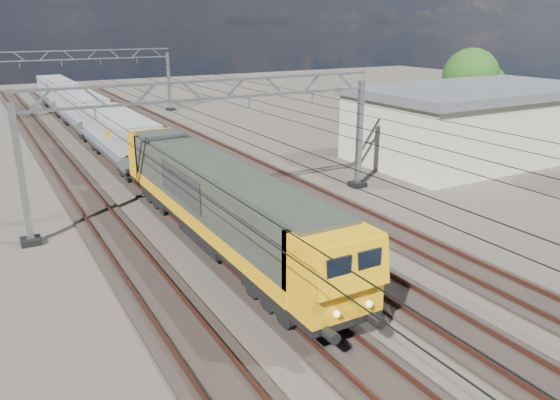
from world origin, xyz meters
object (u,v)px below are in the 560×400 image
catenary_gantry_mid (216,141)px  tree_far (475,78)px  catenary_gantry_far (83,81)px  hopper_wagon_third (57,92)px  hopper_wagon_mid (81,108)px  hopper_wagon_lead (119,134)px  locomotive (217,199)px  industrial_shed (475,122)px

catenary_gantry_mid → tree_far: size_ratio=2.59×
catenary_gantry_far → hopper_wagon_third: (-2.00, 5.49, -1.67)m
hopper_wagon_mid → hopper_wagon_third: bearing=90.0°
hopper_wagon_lead → locomotive: bearing=-90.0°
hopper_wagon_mid → tree_far: bearing=-28.4°
catenary_gantry_mid → industrial_shed: (22.00, 2.00, -1.18)m
hopper_wagon_mid → hopper_wagon_third: size_ratio=1.00×
locomotive → industrial_shed: industrial_shed is taller
catenary_gantry_mid → locomotive: bearing=-113.5°
hopper_wagon_mid → industrial_shed: (24.00, -25.29, 0.49)m
catenary_gantry_far → tree_far: bearing=-40.8°
hopper_wagon_lead → catenary_gantry_far: bearing=85.0°
catenary_gantry_far → hopper_wagon_mid: 9.10m
catenary_gantry_far → tree_far: tree_far is taller
catenary_gantry_mid → industrial_shed: size_ratio=1.07×
catenary_gantry_far → hopper_wagon_third: bearing=110.0°
catenary_gantry_mid → hopper_wagon_mid: catenary_gantry_mid is taller
hopper_wagon_lead → industrial_shed: 26.44m
industrial_shed → tree_far: (8.32, 7.79, 2.17)m
hopper_wagon_third → tree_far: size_ratio=1.69×
catenary_gantry_far → industrial_shed: bearing=-57.1°
locomotive → tree_far: bearing=24.0°
hopper_wagon_mid → industrial_shed: size_ratio=0.70×
catenary_gantry_mid → hopper_wagon_third: 41.57m
locomotive → tree_far: (32.32, 14.40, 2.57)m
catenary_gantry_far → locomotive: (-2.00, -40.61, -1.58)m
hopper_wagon_lead → hopper_wagon_mid: size_ratio=1.00×
catenary_gantry_mid → hopper_wagon_mid: 27.41m
hopper_wagon_mid → industrial_shed: bearing=-46.5°
locomotive → hopper_wagon_lead: locomotive is taller
hopper_wagon_lead → hopper_wagon_third: (0.00, 28.40, 0.00)m
catenary_gantry_far → tree_far: size_ratio=2.59×
tree_far → catenary_gantry_far: bearing=139.2°
catenary_gantry_mid → hopper_wagon_lead: catenary_gantry_mid is taller
industrial_shed → locomotive: bearing=-164.6°
hopper_wagon_third → industrial_shed: 46.21m
locomotive → hopper_wagon_third: 46.10m
catenary_gantry_mid → industrial_shed: bearing=5.2°
locomotive → tree_far: 35.47m
locomotive → hopper_wagon_mid: size_ratio=1.62×
catenary_gantry_mid → hopper_wagon_lead: size_ratio=1.53×
locomotive → hopper_wagon_third: locomotive is taller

